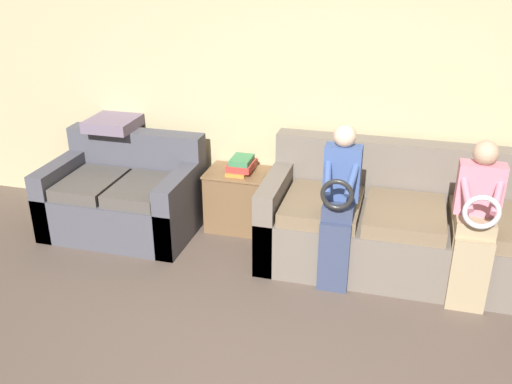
# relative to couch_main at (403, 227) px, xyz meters

# --- Properties ---
(wall_back) EXTENTS (7.50, 0.06, 2.55)m
(wall_back) POSITION_rel_couch_main_xyz_m (-0.70, 0.54, 0.94)
(wall_back) COLOR #C6B789
(wall_back) RESTS_ON ground_plane
(couch_main) EXTENTS (2.25, 0.96, 0.95)m
(couch_main) POSITION_rel_couch_main_xyz_m (0.00, 0.00, 0.00)
(couch_main) COLOR #70665B
(couch_main) RESTS_ON ground_plane
(couch_side) EXTENTS (1.31, 0.89, 0.85)m
(couch_side) POSITION_rel_couch_main_xyz_m (-2.47, -0.02, -0.03)
(couch_side) COLOR #4C4C56
(couch_side) RESTS_ON ground_plane
(child_left_seated) EXTENTS (0.28, 0.37, 1.26)m
(child_left_seated) POSITION_rel_couch_main_xyz_m (-0.48, -0.41, 0.36)
(child_left_seated) COLOR #384260
(child_left_seated) RESTS_ON ground_plane
(child_right_seated) EXTENTS (0.32, 0.38, 1.22)m
(child_right_seated) POSITION_rel_couch_main_xyz_m (0.48, -0.41, 0.34)
(child_right_seated) COLOR tan
(child_right_seated) RESTS_ON ground_plane
(side_shelf) EXTENTS (0.61, 0.44, 0.55)m
(side_shelf) POSITION_rel_couch_main_xyz_m (-1.46, 0.28, -0.05)
(side_shelf) COLOR brown
(side_shelf) RESTS_ON ground_plane
(book_stack) EXTENTS (0.22, 0.30, 0.14)m
(book_stack) POSITION_rel_couch_main_xyz_m (-1.45, 0.28, 0.28)
(book_stack) COLOR orange
(book_stack) RESTS_ON side_shelf
(throw_pillow) EXTENTS (0.43, 0.43, 0.10)m
(throw_pillow) POSITION_rel_couch_main_xyz_m (-2.69, 0.29, 0.56)
(throw_pillow) COLOR slate
(throw_pillow) RESTS_ON couch_side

